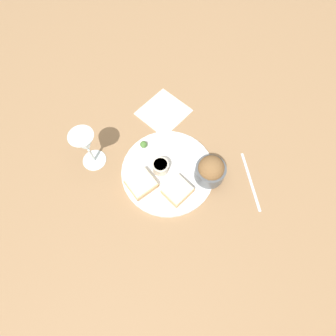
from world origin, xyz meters
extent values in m
plane|color=#93704C|center=(0.00, 0.00, 0.00)|extent=(4.00, 4.00, 0.00)
cylinder|color=white|center=(0.00, 0.00, 0.01)|extent=(0.29, 0.29, 0.01)
cylinder|color=#4C5156|center=(-0.12, 0.05, 0.04)|extent=(0.09, 0.09, 0.05)
sphere|color=brown|center=(-0.12, 0.05, 0.07)|extent=(0.08, 0.08, 0.08)
cylinder|color=beige|center=(0.02, -0.01, 0.03)|extent=(0.05, 0.05, 0.04)
cylinder|color=#D14C38|center=(0.02, -0.01, 0.05)|extent=(0.04, 0.04, 0.01)
cube|color=tan|center=(0.09, 0.03, 0.02)|extent=(0.10, 0.10, 0.02)
cube|color=beige|center=(0.09, 0.03, 0.04)|extent=(0.10, 0.09, 0.01)
cube|color=tan|center=(-0.01, 0.07, 0.02)|extent=(0.10, 0.10, 0.02)
cube|color=beige|center=(-0.01, 0.07, 0.04)|extent=(0.09, 0.09, 0.01)
cylinder|color=silver|center=(0.22, -0.10, 0.00)|extent=(0.07, 0.07, 0.01)
cylinder|color=silver|center=(0.22, -0.10, 0.04)|extent=(0.01, 0.01, 0.07)
cone|color=silver|center=(0.22, -0.10, 0.11)|extent=(0.07, 0.07, 0.08)
sphere|color=#477533|center=(0.05, -0.10, 0.03)|extent=(0.02, 0.02, 0.02)
cube|color=beige|center=(-0.04, -0.23, 0.00)|extent=(0.21, 0.20, 0.01)
cube|color=silver|center=(-0.24, 0.09, 0.00)|extent=(0.03, 0.20, 0.01)
camera|label=1|loc=(0.08, 0.32, 0.76)|focal=28.00mm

